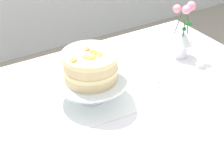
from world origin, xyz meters
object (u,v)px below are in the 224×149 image
at_px(dining_table, 127,119).
at_px(cake_stand, 91,82).
at_px(flower_vase, 183,36).
at_px(layer_cake, 90,66).

relative_size(dining_table, cake_stand, 4.83).
height_order(cake_stand, flower_vase, flower_vase).
xyz_separation_m(dining_table, cake_stand, (-0.12, 0.09, 0.18)).
xyz_separation_m(dining_table, flower_vase, (0.42, 0.18, 0.21)).
bearing_deg(layer_cake, flower_vase, 8.98).
bearing_deg(cake_stand, layer_cake, -125.26).
bearing_deg(dining_table, cake_stand, 143.03).
height_order(dining_table, layer_cake, layer_cake).
bearing_deg(cake_stand, dining_table, -36.97).
relative_size(dining_table, layer_cake, 6.39).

